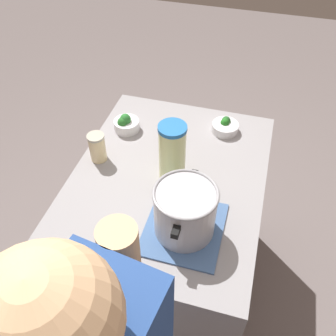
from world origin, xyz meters
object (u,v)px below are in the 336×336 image
object	(u,v)px
cooking_pot	(185,211)
lemonade_pitcher	(172,153)
mason_jar	(97,147)
broccoli_bowl_center	(225,126)
broccoli_bowl_front	(126,124)

from	to	relation	value
cooking_pot	lemonade_pitcher	size ratio (longest dim) A/B	1.09
lemonade_pitcher	mason_jar	xyz separation A→B (m)	(-0.02, -0.34, -0.07)
mason_jar	broccoli_bowl_center	bearing A→B (deg)	124.42
broccoli_bowl_front	broccoli_bowl_center	distance (m)	0.47
broccoli_bowl_center	lemonade_pitcher	bearing A→B (deg)	-24.00
cooking_pot	mason_jar	size ratio (longest dim) A/B	2.24
broccoli_bowl_center	mason_jar	bearing A→B (deg)	-55.58
mason_jar	broccoli_bowl_front	xyz separation A→B (m)	(-0.22, 0.05, -0.03)
cooking_pot	broccoli_bowl_front	xyz separation A→B (m)	(-0.48, -0.40, -0.08)
lemonade_pitcher	broccoli_bowl_front	xyz separation A→B (m)	(-0.24, -0.29, -0.10)
lemonade_pitcher	broccoli_bowl_front	distance (m)	0.39
cooking_pot	mason_jar	bearing A→B (deg)	-120.49
mason_jar	broccoli_bowl_center	size ratio (longest dim) A/B	1.04
cooking_pot	mason_jar	xyz separation A→B (m)	(-0.26, -0.45, -0.04)
cooking_pot	lemonade_pitcher	xyz separation A→B (m)	(-0.24, -0.11, 0.03)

